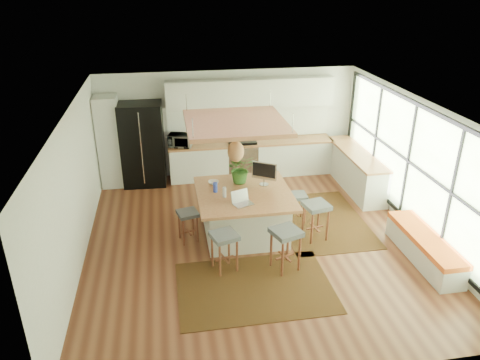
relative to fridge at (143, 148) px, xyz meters
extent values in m
plane|color=#512517|center=(2.17, -3.15, -0.93)|extent=(7.00, 7.00, 0.00)
plane|color=white|center=(2.17, -3.15, 1.78)|extent=(7.00, 7.00, 0.00)
plane|color=silver|center=(2.17, 0.35, 0.42)|extent=(6.50, 0.00, 6.50)
plane|color=silver|center=(2.17, -6.65, 0.42)|extent=(6.50, 0.00, 6.50)
plane|color=silver|center=(-1.08, -3.15, 0.42)|extent=(0.00, 7.00, 7.00)
plane|color=silver|center=(5.42, -3.15, 0.42)|extent=(0.00, 7.00, 7.00)
cube|color=silver|center=(-0.78, 0.03, 0.20)|extent=(0.55, 0.60, 2.25)
cube|color=silver|center=(2.72, 0.03, -0.49)|extent=(4.20, 0.60, 0.88)
cube|color=brown|center=(2.72, 0.03, -0.03)|extent=(4.24, 0.64, 0.05)
cube|color=white|center=(2.72, 0.33, 0.43)|extent=(4.20, 0.02, 0.80)
cube|color=silver|center=(2.72, 0.17, 1.22)|extent=(4.20, 0.34, 0.70)
cube|color=silver|center=(5.10, -1.15, -0.49)|extent=(0.60, 2.50, 0.88)
cube|color=brown|center=(5.10, -1.15, -0.03)|extent=(0.64, 2.54, 0.05)
cube|color=black|center=(1.88, -4.65, -0.92)|extent=(2.60, 1.80, 0.01)
cube|color=black|center=(3.74, -2.63, -0.92)|extent=(1.80, 2.60, 0.01)
imported|color=#A5A5AA|center=(0.92, -0.02, 0.19)|extent=(0.63, 0.45, 0.38)
imported|color=#1E4C19|center=(2.03, -2.39, 0.24)|extent=(0.59, 0.64, 0.47)
imported|color=silver|center=(1.47, -2.37, 0.03)|extent=(0.22, 0.22, 0.05)
cylinder|color=#2E44B9|center=(1.46, -2.77, 0.10)|extent=(0.07, 0.07, 0.19)
cylinder|color=silver|center=(1.61, -3.02, 0.10)|extent=(0.07, 0.07, 0.19)
camera|label=1|loc=(0.58, -10.83, 3.93)|focal=34.25mm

